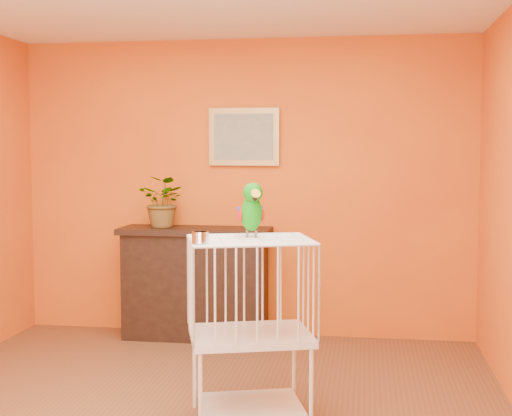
# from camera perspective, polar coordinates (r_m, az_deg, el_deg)

# --- Properties ---
(room_shell) EXTENTS (4.50, 4.50, 4.50)m
(room_shell) POSITION_cam_1_polar(r_m,az_deg,el_deg) (4.07, -6.29, 3.97)
(room_shell) COLOR orange
(room_shell) RESTS_ON ground
(console_cabinet) EXTENTS (1.30, 0.47, 0.96)m
(console_cabinet) POSITION_cam_1_polar(r_m,az_deg,el_deg) (6.24, -4.88, -5.99)
(console_cabinet) COLOR black
(console_cabinet) RESTS_ON ground
(potted_plant) EXTENTS (0.50, 0.54, 0.35)m
(potted_plant) POSITION_cam_1_polar(r_m,az_deg,el_deg) (6.21, -7.40, 0.04)
(potted_plant) COLOR #26722D
(potted_plant) RESTS_ON console_cabinet
(framed_picture) EXTENTS (0.62, 0.04, 0.50)m
(framed_picture) POSITION_cam_1_polar(r_m,az_deg,el_deg) (6.24, -0.97, 5.72)
(framed_picture) COLOR #A57D3B
(framed_picture) RESTS_ON room_shell
(birdcage) EXTENTS (0.85, 0.74, 1.10)m
(birdcage) POSITION_cam_1_polar(r_m,az_deg,el_deg) (4.34, -0.46, -9.45)
(birdcage) COLOR white
(birdcage) RESTS_ON ground
(feed_cup) EXTENTS (0.10, 0.10, 0.07)m
(feed_cup) POSITION_cam_1_polar(r_m,az_deg,el_deg) (4.03, -4.48, -2.36)
(feed_cup) COLOR silver
(feed_cup) RESTS_ON birdcage
(parrot) EXTENTS (0.19, 0.30, 0.34)m
(parrot) POSITION_cam_1_polar(r_m,az_deg,el_deg) (4.29, -0.36, -0.12)
(parrot) COLOR #59544C
(parrot) RESTS_ON birdcage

